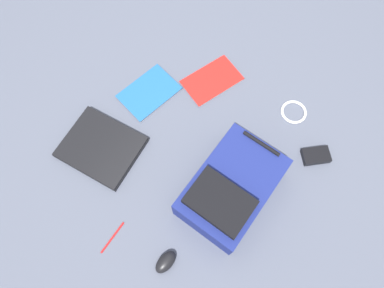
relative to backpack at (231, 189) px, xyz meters
name	(u,v)px	position (x,y,z in m)	size (l,w,h in m)	color
ground_plane	(190,156)	(-0.24, 0.04, -0.09)	(3.41, 3.41, 0.00)	#4C5160
backpack	(231,189)	(0.00, 0.00, 0.00)	(0.29, 0.44, 0.19)	navy
laptop	(101,147)	(-0.58, -0.17, -0.07)	(0.37, 0.32, 0.03)	black
book_red	(212,80)	(-0.38, 0.42, -0.08)	(0.25, 0.31, 0.01)	silver
book_blue	(149,92)	(-0.59, 0.18, -0.08)	(0.23, 0.30, 0.01)	silver
computer_mouse	(166,262)	(-0.05, -0.38, -0.06)	(0.06, 0.10, 0.04)	black
cable_coil	(294,112)	(0.03, 0.51, -0.08)	(0.12, 0.12, 0.01)	silver
power_brick	(316,156)	(0.22, 0.37, -0.07)	(0.08, 0.12, 0.03)	black
pen_black	(112,237)	(-0.28, -0.44, -0.08)	(0.01, 0.01, 0.15)	red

